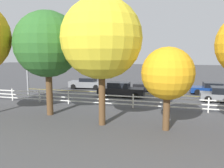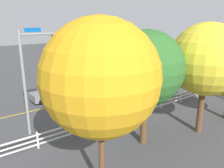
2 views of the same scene
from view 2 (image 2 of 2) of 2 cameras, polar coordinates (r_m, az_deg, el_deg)
name	(u,v)px [view 2 (image 2 of 2)]	position (r m, az deg, el deg)	size (l,w,h in m)	color
ground_plane	(85,99)	(23.72, -6.82, -3.80)	(120.00, 120.00, 0.00)	#444447
lane_center_stripe	(116,92)	(25.78, 0.93, -2.05)	(28.00, 0.16, 0.01)	gold
signal_assembly	(46,61)	(16.58, -16.53, 5.68)	(6.20, 0.38, 7.47)	gray
car_0	(115,81)	(27.72, 0.76, 0.77)	(4.05, 1.97, 1.49)	black
car_1	(116,93)	(23.11, 0.92, -2.34)	(4.74, 1.83, 1.50)	black
car_2	(152,75)	(31.76, 10.22, 2.31)	(4.30, 2.02, 1.30)	navy
car_3	(176,80)	(29.76, 15.90, 1.08)	(4.13, 2.18, 1.37)	slate
car_4	(52,93)	(24.07, -14.92, -2.25)	(4.32, 2.03, 1.39)	slate
white_rail_fence	(150,106)	(20.41, 9.66, -5.43)	(26.10, 0.10, 1.15)	white
tree_0	(206,60)	(16.53, 22.86, 5.74)	(4.97, 4.97, 7.89)	brown
tree_1	(101,78)	(9.49, -2.91, 1.52)	(5.16, 5.16, 8.18)	brown
tree_4	(146,68)	(13.92, 8.67, 3.94)	(4.69, 4.69, 7.48)	brown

